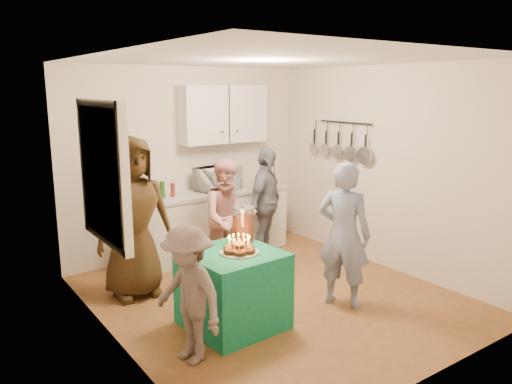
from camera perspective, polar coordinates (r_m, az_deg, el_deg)
floor at (r=5.76m, az=2.05°, el=-11.87°), size 4.00×4.00×0.00m
ceiling at (r=5.28m, az=2.27°, el=14.94°), size 4.00×4.00×0.00m
back_wall at (r=7.04m, az=-7.79°, el=3.44°), size 3.60×3.60×0.00m
left_wall at (r=4.53m, az=-16.26°, el=-1.57°), size 4.00×4.00×0.00m
right_wall at (r=6.60m, az=14.68°, el=2.61°), size 4.00×4.00×0.00m
window_night at (r=4.77m, az=-17.29°, el=2.09°), size 0.04×1.00×1.20m
counter at (r=7.06m, az=-5.02°, el=-3.70°), size 2.20×0.58×0.86m
countertop at (r=6.95m, az=-5.08°, el=-0.09°), size 2.24×0.62×0.05m
upper_cabinet at (r=7.09m, az=-3.74°, el=8.86°), size 1.30×0.30×0.80m
pot_rack at (r=6.97m, az=9.98°, el=5.78°), size 0.12×1.00×0.60m
microwave at (r=6.96m, az=-4.40°, el=1.53°), size 0.66×0.52×0.33m
party_table at (r=4.98m, az=-2.66°, el=-11.03°), size 0.90×0.90×0.76m
donut_cake at (r=4.79m, az=-1.95°, el=-5.96°), size 0.38×0.38×0.18m
punch_jar at (r=5.14m, az=-1.47°, el=-3.78°), size 0.22×0.22×0.34m
man_birthday at (r=5.39m, az=10.00°, el=-4.82°), size 0.60×0.68×1.57m
woman_back_left at (r=5.68m, az=-13.89°, el=-2.84°), size 0.91×0.61×1.82m
woman_back_center at (r=6.16m, az=-3.14°, el=-3.02°), size 0.83×0.71×1.47m
woman_back_right at (r=6.85m, az=1.14°, el=-1.28°), size 0.95×0.79×1.52m
child_near_left at (r=4.33m, az=-7.74°, el=-11.54°), size 0.58×0.85×1.21m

